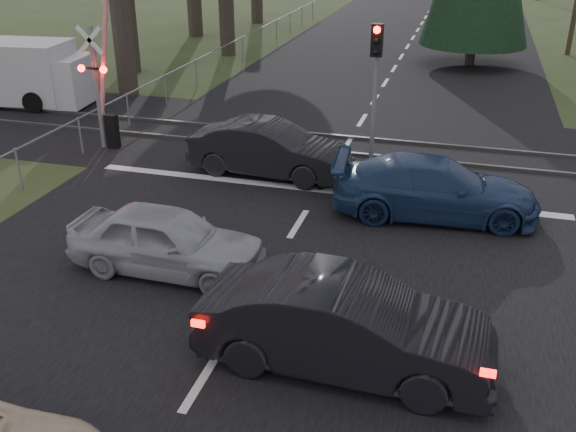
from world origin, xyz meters
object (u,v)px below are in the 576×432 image
(silver_car, at_px, (167,240))
(dark_hatchback, at_px, (345,326))
(crossing_signal, at_px, (103,84))
(traffic_signal_center, at_px, (376,70))
(blue_sedan, at_px, (435,188))
(dark_car_far, at_px, (270,150))
(white_van, at_px, (13,72))

(silver_car, bearing_deg, dark_hatchback, -115.69)
(crossing_signal, distance_m, traffic_signal_center, 8.36)
(traffic_signal_center, height_order, dark_hatchback, traffic_signal_center)
(blue_sedan, bearing_deg, dark_car_far, 66.23)
(silver_car, height_order, dark_car_far, dark_car_far)
(blue_sedan, bearing_deg, silver_car, 124.14)
(silver_car, distance_m, blue_sedan, 6.70)
(silver_car, distance_m, dark_car_far, 5.85)
(dark_hatchback, xyz_separation_m, dark_car_far, (-3.77, 7.95, -0.03))
(silver_car, xyz_separation_m, white_van, (-11.51, 10.44, 0.53))
(dark_hatchback, distance_m, silver_car, 4.68)
(traffic_signal_center, bearing_deg, white_van, 168.83)
(dark_car_far, xyz_separation_m, white_van, (-11.92, 4.60, 0.48))
(crossing_signal, bearing_deg, dark_car_far, -8.41)
(blue_sedan, height_order, white_van, white_van)
(crossing_signal, xyz_separation_m, white_van, (-6.29, 3.77, -0.82))
(silver_car, relative_size, dark_car_far, 0.89)
(blue_sedan, xyz_separation_m, dark_car_far, (-4.74, 1.54, 0.03))
(white_van, bearing_deg, silver_car, -48.40)
(white_van, bearing_deg, crossing_signal, -37.12)
(traffic_signal_center, bearing_deg, silver_car, -111.95)
(silver_car, xyz_separation_m, blue_sedan, (5.14, 4.30, 0.03))
(crossing_signal, bearing_deg, blue_sedan, -12.91)
(traffic_signal_center, relative_size, dark_car_far, 0.89)
(crossing_signal, distance_m, white_van, 7.38)
(crossing_signal, relative_size, white_van, 1.08)
(dark_hatchback, relative_size, silver_car, 1.17)
(silver_car, bearing_deg, blue_sedan, -48.98)
(crossing_signal, bearing_deg, silver_car, -51.93)
(crossing_signal, relative_size, dark_car_far, 1.51)
(dark_car_far, bearing_deg, traffic_signal_center, -51.51)
(dark_car_far, relative_size, white_van, 0.72)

